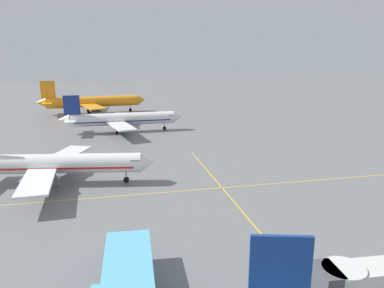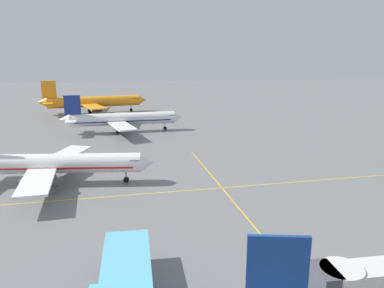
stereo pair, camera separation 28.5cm
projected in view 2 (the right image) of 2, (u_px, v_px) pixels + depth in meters
name	position (u px, v px, depth m)	size (l,w,h in m)	color
airliner_second_row	(55.00, 164.00, 62.32)	(33.52, 28.58, 10.44)	white
airliner_third_row	(122.00, 119.00, 104.96)	(35.05, 30.32, 10.93)	white
airliner_far_left_stand	(93.00, 102.00, 139.28)	(40.59, 34.80, 12.61)	orange
taxiway_markings	(272.00, 247.00, 42.10)	(115.39, 87.88, 0.01)	yellow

